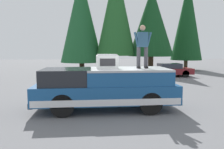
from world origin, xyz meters
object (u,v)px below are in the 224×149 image
person_on_truck_bed (142,45)px  pickup_truck (106,88)px  compressor_unit (107,61)px  parked_car_maroon (168,70)px

person_on_truck_bed → pickup_truck: bearing=88.0°
compressor_unit → parked_car_maroon: (10.16, -6.20, -1.35)m
pickup_truck → person_on_truck_bed: size_ratio=3.28×
person_on_truck_bed → compressor_unit: bearing=87.4°
pickup_truck → person_on_truck_bed: 2.21m
pickup_truck → compressor_unit: 1.05m
compressor_unit → person_on_truck_bed: person_on_truck_bed is taller
parked_car_maroon → pickup_truck: bearing=148.5°
compressor_unit → person_on_truck_bed: 1.53m
pickup_truck → parked_car_maroon: pickup_truck is taller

